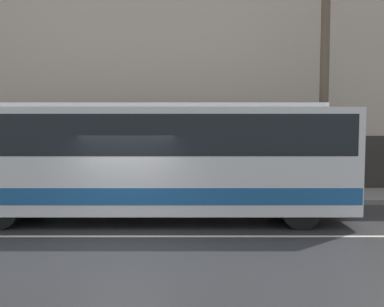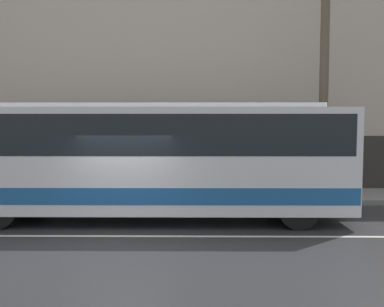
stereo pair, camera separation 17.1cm
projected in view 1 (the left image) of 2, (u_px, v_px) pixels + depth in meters
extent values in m
plane|color=#2D2D30|center=(122.00, 237.00, 10.64)|extent=(60.00, 60.00, 0.00)
cube|color=gray|center=(145.00, 196.00, 15.99)|extent=(60.00, 2.74, 0.18)
cube|color=#B7A899|center=(148.00, 79.00, 17.17)|extent=(60.00, 0.30, 9.16)
cube|color=#2D2B28|center=(148.00, 164.00, 17.26)|extent=(60.00, 0.06, 2.29)
cube|color=beige|center=(122.00, 236.00, 10.64)|extent=(54.00, 0.14, 0.01)
cube|color=white|center=(138.00, 159.00, 12.33)|extent=(12.02, 2.51, 2.89)
cube|color=#1E5999|center=(138.00, 189.00, 12.39)|extent=(11.96, 2.53, 0.45)
cube|color=black|center=(137.00, 134.00, 12.28)|extent=(11.66, 2.53, 1.10)
cube|color=orange|center=(345.00, 115.00, 12.26)|extent=(0.12, 1.88, 0.28)
cube|color=white|center=(137.00, 106.00, 12.22)|extent=(10.22, 2.13, 0.12)
cylinder|color=black|center=(299.00, 209.00, 11.35)|extent=(1.08, 0.28, 1.08)
cylinder|color=black|center=(281.00, 195.00, 13.53)|extent=(1.08, 0.28, 1.08)
cylinder|color=black|center=(28.00, 195.00, 13.50)|extent=(1.08, 0.28, 1.08)
cylinder|color=brown|center=(322.00, 82.00, 15.10)|extent=(0.32, 0.32, 8.14)
cylinder|color=#1E5933|center=(54.00, 175.00, 15.94)|extent=(0.36, 0.36, 1.36)
sphere|color=tan|center=(54.00, 154.00, 15.88)|extent=(0.25, 0.25, 0.25)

